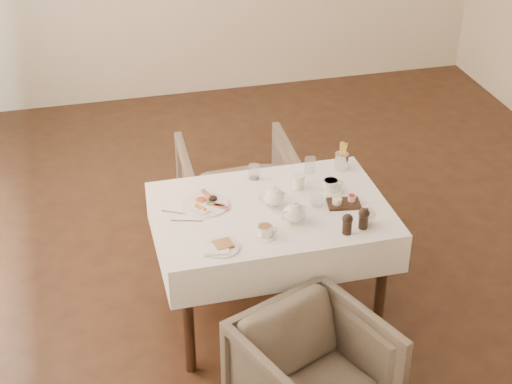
{
  "coord_description": "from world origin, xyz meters",
  "views": [
    {
      "loc": [
        -1.57,
        -4.27,
        3.07
      ],
      "look_at": [
        -0.67,
        -0.7,
        0.82
      ],
      "focal_mm": 55.0,
      "sensor_mm": 36.0,
      "label": 1
    }
  ],
  "objects_px": {
    "table": "(271,226)",
    "teapot_centre": "(274,195)",
    "breakfast_plate": "(205,204)",
    "armchair_far": "(238,193)",
    "armchair_near": "(314,377)"
  },
  "relations": [
    {
      "from": "armchair_near",
      "to": "armchair_far",
      "type": "xyz_separation_m",
      "value": [
        0.02,
        1.7,
        0.04
      ]
    },
    {
      "from": "breakfast_plate",
      "to": "teapot_centre",
      "type": "bearing_deg",
      "value": -8.68
    },
    {
      "from": "armchair_near",
      "to": "teapot_centre",
      "type": "height_order",
      "value": "teapot_centre"
    },
    {
      "from": "table",
      "to": "armchair_far",
      "type": "height_order",
      "value": "table"
    },
    {
      "from": "breakfast_plate",
      "to": "table",
      "type": "bearing_deg",
      "value": -13.23
    },
    {
      "from": "table",
      "to": "breakfast_plate",
      "type": "relative_size",
      "value": 4.88
    },
    {
      "from": "table",
      "to": "breakfast_plate",
      "type": "xyz_separation_m",
      "value": [
        -0.35,
        0.12,
        0.13
      ]
    },
    {
      "from": "table",
      "to": "armchair_near",
      "type": "xyz_separation_m",
      "value": [
        -0.01,
        -0.85,
        -0.33
      ]
    },
    {
      "from": "armchair_far",
      "to": "teapot_centre",
      "type": "height_order",
      "value": "teapot_centre"
    },
    {
      "from": "table",
      "to": "armchair_far",
      "type": "distance_m",
      "value": 0.9
    },
    {
      "from": "table",
      "to": "breakfast_plate",
      "type": "height_order",
      "value": "breakfast_plate"
    },
    {
      "from": "teapot_centre",
      "to": "armchair_near",
      "type": "bearing_deg",
      "value": -89.7
    },
    {
      "from": "table",
      "to": "teapot_centre",
      "type": "distance_m",
      "value": 0.18
    },
    {
      "from": "table",
      "to": "teapot_centre",
      "type": "relative_size",
      "value": 8.1
    },
    {
      "from": "armchair_near",
      "to": "teapot_centre",
      "type": "xyz_separation_m",
      "value": [
        0.03,
        0.87,
        0.51
      ]
    }
  ]
}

